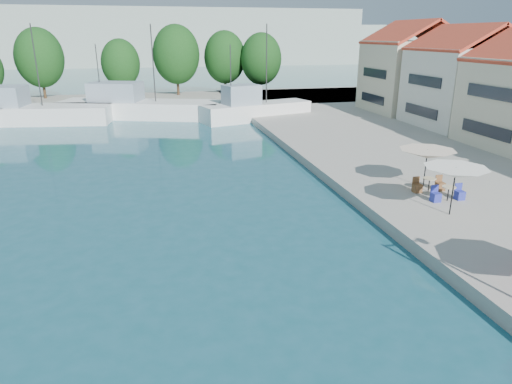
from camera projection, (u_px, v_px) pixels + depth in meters
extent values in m
cube|color=#A29B92|center=(120.00, 103.00, 59.40)|extent=(90.00, 16.00, 0.60)
cube|color=#96A498|center=(57.00, 37.00, 137.77)|extent=(180.00, 40.00, 16.00)
cube|color=#96A498|center=(265.00, 42.00, 171.85)|extent=(140.00, 40.00, 12.00)
cube|color=silver|center=(463.00, 88.00, 42.01)|extent=(8.00, 8.50, 7.00)
pyramid|color=#B44428|center=(471.00, 27.00, 40.28)|extent=(8.40, 8.80, 1.80)
cube|color=beige|center=(410.00, 77.00, 50.22)|extent=(8.60, 8.50, 7.50)
pyramid|color=#B44428|center=(416.00, 23.00, 48.40)|extent=(9.00, 8.80, 1.80)
cube|color=silver|center=(27.00, 117.00, 47.19)|extent=(17.44, 6.87, 2.20)
cylinder|color=#2D2D2D|center=(36.00, 66.00, 45.66)|extent=(0.12, 0.12, 8.00)
cube|color=white|center=(141.00, 111.00, 50.60)|extent=(18.30, 10.09, 2.20)
cube|color=#8294A1|center=(116.00, 92.00, 50.16)|extent=(6.19, 5.08, 2.00)
cylinder|color=#2D2D2D|center=(153.00, 64.00, 48.76)|extent=(0.12, 0.12, 8.00)
cylinder|color=#2D2D2D|center=(98.00, 73.00, 49.67)|extent=(0.10, 0.10, 6.00)
cube|color=white|center=(257.00, 113.00, 49.07)|extent=(12.46, 6.35, 2.20)
cube|color=#8294A1|center=(241.00, 95.00, 47.55)|extent=(4.15, 3.32, 2.00)
cylinder|color=#2D2D2D|center=(267.00, 64.00, 47.96)|extent=(0.12, 0.12, 8.00)
cylinder|color=#2D2D2D|center=(231.00, 75.00, 46.34)|extent=(0.10, 0.10, 6.00)
cylinder|color=#3F2B19|center=(43.00, 83.00, 60.89)|extent=(0.36, 0.36, 4.05)
ellipsoid|color=#153D13|center=(40.00, 58.00, 59.83)|extent=(6.15, 6.15, 7.69)
cylinder|color=#3F2B19|center=(122.00, 84.00, 63.21)|extent=(0.36, 0.36, 3.41)
ellipsoid|color=#153D13|center=(121.00, 63.00, 62.32)|extent=(5.19, 5.19, 6.49)
cylinder|color=#3F2B19|center=(178.00, 80.00, 64.36)|extent=(0.36, 0.36, 4.25)
ellipsoid|color=#153D13|center=(176.00, 54.00, 63.25)|extent=(6.46, 6.46, 8.07)
cylinder|color=#3F2B19|center=(225.00, 79.00, 66.42)|extent=(0.36, 0.36, 3.90)
ellipsoid|color=#153D13|center=(225.00, 57.00, 65.41)|extent=(5.92, 5.92, 7.40)
cylinder|color=#3F2B19|center=(261.00, 81.00, 65.12)|extent=(0.36, 0.36, 3.77)
ellipsoid|color=#153D13|center=(261.00, 59.00, 64.14)|extent=(5.73, 5.73, 7.16)
cylinder|color=black|center=(453.00, 191.00, 21.38)|extent=(0.06, 0.06, 2.34)
cone|color=white|center=(456.00, 172.00, 21.08)|extent=(2.96, 2.96, 0.50)
cylinder|color=black|center=(425.00, 168.00, 25.40)|extent=(0.06, 0.06, 2.15)
cone|color=beige|center=(427.00, 154.00, 25.13)|extent=(3.10, 3.10, 0.50)
cylinder|color=black|center=(448.00, 194.00, 23.46)|extent=(0.06, 0.06, 0.74)
cylinder|color=#C0B28C|center=(449.00, 187.00, 23.34)|extent=(0.70, 0.70, 0.04)
cube|color=#27309C|center=(460.00, 195.00, 23.66)|extent=(0.42, 0.42, 0.46)
cube|color=#27309C|center=(436.00, 197.00, 23.36)|extent=(0.42, 0.42, 0.46)
cylinder|color=black|center=(429.00, 185.00, 24.85)|extent=(0.06, 0.06, 0.74)
cylinder|color=#C0B28C|center=(430.00, 178.00, 24.73)|extent=(0.70, 0.70, 0.04)
cube|color=brown|center=(440.00, 186.00, 25.04)|extent=(0.42, 0.42, 0.46)
cube|color=brown|center=(417.00, 188.00, 24.74)|extent=(0.42, 0.42, 0.46)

